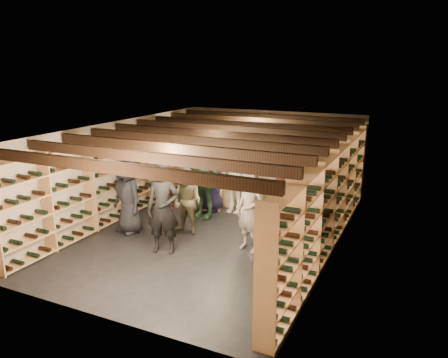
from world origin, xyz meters
The scene contains 23 objects.
ground centered at (0.00, 0.00, 0.00)m, with size 8.00×8.00×0.00m, color black.
walls centered at (0.00, 0.00, 1.20)m, with size 5.52×8.02×2.40m.
ceiling centered at (0.00, 0.00, 2.40)m, with size 5.50×8.00×0.01m, color beige.
ceiling_joists centered at (0.00, 0.00, 2.26)m, with size 5.40×7.12×0.18m.
wine_rack_left centered at (-2.57, 0.00, 1.08)m, with size 0.32×7.50×2.15m.
wine_rack_right centered at (2.57, 0.00, 1.08)m, with size 0.32×7.50×2.15m.
wine_rack_back centered at (0.00, 3.83, 1.07)m, with size 4.70×0.30×2.15m.
crate_stack_left centered at (-0.60, 1.78, 0.34)m, with size 0.52×0.37×0.68m.
crate_stack_right centered at (-0.76, 1.30, 0.26)m, with size 0.57×0.45×0.51m.
crate_loose centered at (1.42, 1.30, 0.09)m, with size 0.50×0.33×0.17m, color tan.
person_0 centered at (-1.76, -0.94, 0.85)m, with size 0.84×0.54×1.71m, color black.
person_1 centered at (-0.43, -1.53, 0.94)m, with size 0.68×0.45×1.88m, color black.
person_2 centered at (-0.50, -0.44, 0.76)m, with size 0.74×0.58×1.53m, color brown.
person_3 centered at (1.34, -0.20, 0.93)m, with size 1.20×0.69×1.86m, color beige.
person_4 centered at (2.18, -0.87, 0.90)m, with size 1.06×0.44×1.81m, color #1F7C6A.
person_5 centered at (-1.95, 0.83, 0.78)m, with size 1.45×0.46×1.56m, color maroon.
person_6 centered at (-0.76, 1.21, 0.93)m, with size 0.91×0.59×1.87m, color #1F1B43.
person_7 centered at (1.14, -0.71, 0.87)m, with size 0.63×0.41×1.73m, color gray.
person_8 centered at (1.84, -0.43, 0.93)m, with size 0.91×0.71×1.86m, color #4F261E.
person_9 centered at (-0.12, 1.30, 0.92)m, with size 1.19×0.68×1.84m, color #B6B2A5.
person_10 centered at (-0.67, 0.67, 0.94)m, with size 1.10×0.46×1.88m, color #2C512E.
person_11 centered at (0.43, 1.30, 0.75)m, with size 1.39×0.44×1.50m, color #925F9C.
person_12 centered at (1.36, 1.30, 0.75)m, with size 0.73×0.48×1.50m, color #36363B.
Camera 1 is at (4.25, -8.58, 3.79)m, focal length 35.00 mm.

